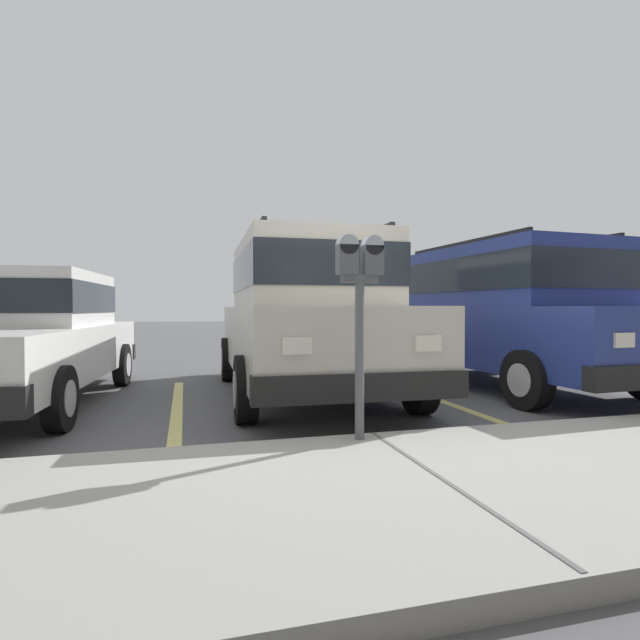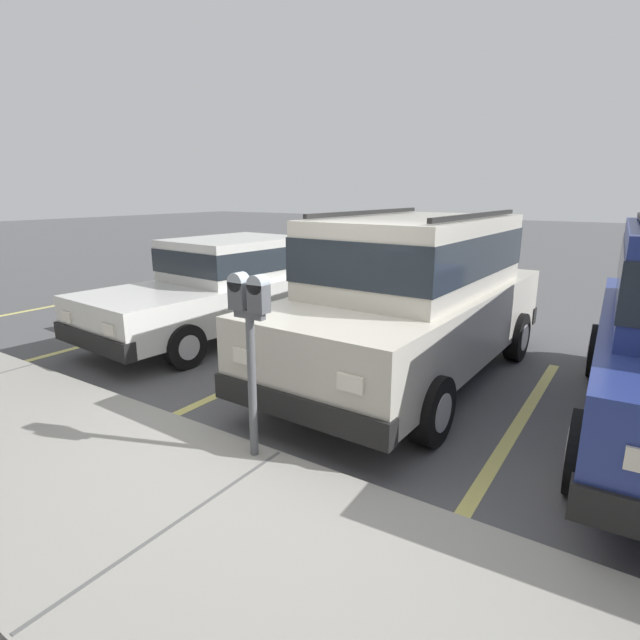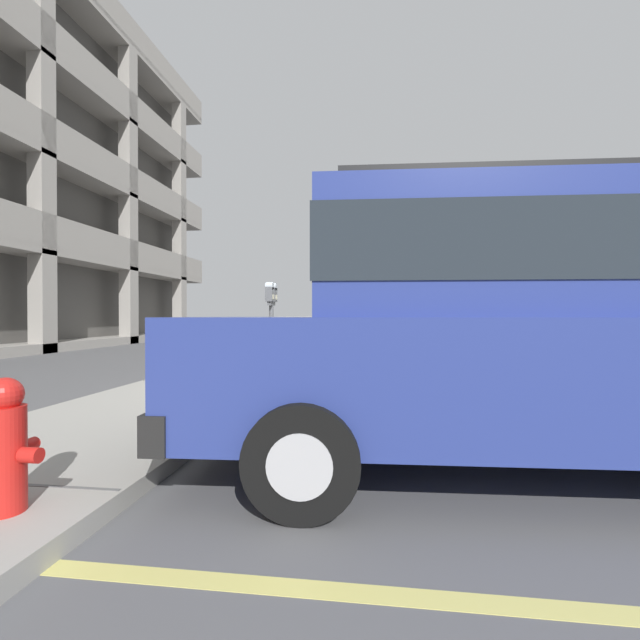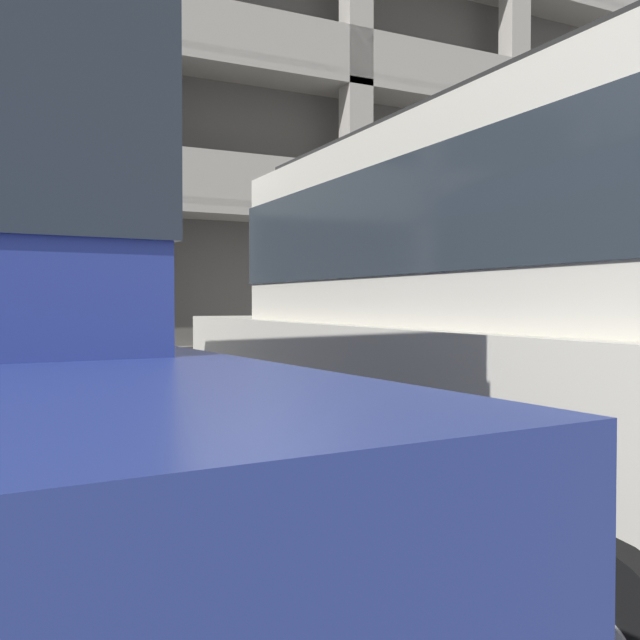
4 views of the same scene
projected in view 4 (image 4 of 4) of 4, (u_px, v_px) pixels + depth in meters
ground_plane at (309, 465)px, 5.58m from camera, size 80.00×80.00×0.10m
sidewalk at (249, 426)px, 6.73m from camera, size 40.00×2.20×0.12m
parking_stall_lines at (590, 476)px, 5.02m from camera, size 12.29×4.80×0.01m
silver_suv at (514, 332)px, 3.41m from camera, size 2.11×4.83×2.03m
parking_meter_near at (308, 299)px, 5.93m from camera, size 0.35×0.12×1.53m
parking_garage at (101, 116)px, 18.32m from camera, size 32.00×10.00×13.25m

